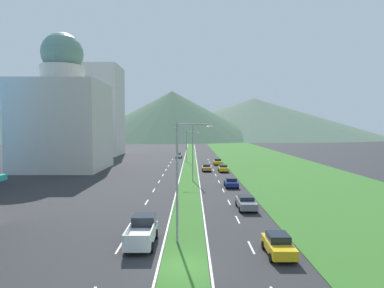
{
  "coord_description": "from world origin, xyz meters",
  "views": [
    {
      "loc": [
        0.51,
        -22.27,
        9.32
      ],
      "look_at": [
        0.76,
        52.19,
        5.57
      ],
      "focal_mm": 32.02,
      "sensor_mm": 36.0,
      "label": 1
    }
  ],
  "objects_px": {
    "car_5": "(217,162)",
    "car_1": "(178,155)",
    "car_0": "(245,202)",
    "car_3": "(222,168)",
    "pickup_truck_0": "(141,232)",
    "street_lamp_near": "(180,174)",
    "car_6": "(277,244)",
    "street_lamp_mid": "(190,149)",
    "car_2": "(230,182)",
    "car_4": "(205,168)",
    "street_lamp_far": "(187,144)"
  },
  "relations": [
    {
      "from": "street_lamp_near",
      "to": "car_0",
      "type": "distance_m",
      "value": 14.14
    },
    {
      "from": "street_lamp_near",
      "to": "car_4",
      "type": "distance_m",
      "value": 45.18
    },
    {
      "from": "car_2",
      "to": "pickup_truck_0",
      "type": "distance_m",
      "value": 27.55
    },
    {
      "from": "street_lamp_near",
      "to": "car_1",
      "type": "relative_size",
      "value": 2.29
    },
    {
      "from": "car_1",
      "to": "car_4",
      "type": "height_order",
      "value": "car_1"
    },
    {
      "from": "car_0",
      "to": "car_3",
      "type": "relative_size",
      "value": 1.13
    },
    {
      "from": "car_3",
      "to": "car_6",
      "type": "xyz_separation_m",
      "value": [
        -0.2,
        -46.2,
        0.04
      ]
    },
    {
      "from": "car_1",
      "to": "car_6",
      "type": "distance_m",
      "value": 78.74
    },
    {
      "from": "street_lamp_near",
      "to": "car_2",
      "type": "distance_m",
      "value": 26.8
    },
    {
      "from": "street_lamp_mid",
      "to": "car_2",
      "type": "bearing_deg",
      "value": -41.89
    },
    {
      "from": "car_1",
      "to": "car_5",
      "type": "distance_m",
      "value": 21.55
    },
    {
      "from": "car_0",
      "to": "pickup_truck_0",
      "type": "xyz_separation_m",
      "value": [
        -10.1,
        -11.54,
        0.21
      ]
    },
    {
      "from": "car_4",
      "to": "street_lamp_mid",
      "type": "bearing_deg",
      "value": -13.42
    },
    {
      "from": "street_lamp_near",
      "to": "pickup_truck_0",
      "type": "relative_size",
      "value": 1.79
    },
    {
      "from": "car_5",
      "to": "pickup_truck_0",
      "type": "height_order",
      "value": "pickup_truck_0"
    },
    {
      "from": "car_0",
      "to": "car_6",
      "type": "xyz_separation_m",
      "value": [
        0.14,
        -13.95,
        0.01
      ]
    },
    {
      "from": "street_lamp_near",
      "to": "car_6",
      "type": "distance_m",
      "value": 8.98
    },
    {
      "from": "street_lamp_mid",
      "to": "car_3",
      "type": "height_order",
      "value": "street_lamp_mid"
    },
    {
      "from": "car_5",
      "to": "car_1",
      "type": "bearing_deg",
      "value": -151.48
    },
    {
      "from": "street_lamp_far",
      "to": "car_0",
      "type": "xyz_separation_m",
      "value": [
        7.07,
        -50.87,
        -4.06
      ]
    },
    {
      "from": "car_3",
      "to": "pickup_truck_0",
      "type": "bearing_deg",
      "value": -13.41
    },
    {
      "from": "street_lamp_mid",
      "to": "car_4",
      "type": "height_order",
      "value": "street_lamp_mid"
    },
    {
      "from": "car_6",
      "to": "pickup_truck_0",
      "type": "height_order",
      "value": "pickup_truck_0"
    },
    {
      "from": "car_0",
      "to": "pickup_truck_0",
      "type": "bearing_deg",
      "value": -41.2
    },
    {
      "from": "car_4",
      "to": "car_6",
      "type": "height_order",
      "value": "car_6"
    },
    {
      "from": "street_lamp_far",
      "to": "car_3",
      "type": "relative_size",
      "value": 1.96
    },
    {
      "from": "street_lamp_near",
      "to": "car_2",
      "type": "xyz_separation_m",
      "value": [
        6.93,
        25.44,
        -4.81
      ]
    },
    {
      "from": "street_lamp_near",
      "to": "pickup_truck_0",
      "type": "distance_m",
      "value": 5.51
    },
    {
      "from": "car_0",
      "to": "street_lamp_near",
      "type": "bearing_deg",
      "value": -31.76
    },
    {
      "from": "street_lamp_far",
      "to": "car_2",
      "type": "xyz_separation_m",
      "value": [
        6.99,
        -36.74,
        -4.1
      ]
    },
    {
      "from": "car_2",
      "to": "car_5",
      "type": "relative_size",
      "value": 0.99
    },
    {
      "from": "car_5",
      "to": "pickup_truck_0",
      "type": "distance_m",
      "value": 57.65
    },
    {
      "from": "car_4",
      "to": "street_lamp_near",
      "type": "bearing_deg",
      "value": -5.01
    },
    {
      "from": "car_3",
      "to": "car_5",
      "type": "relative_size",
      "value": 1.01
    },
    {
      "from": "car_1",
      "to": "street_lamp_far",
      "type": "bearing_deg",
      "value": -167.01
    },
    {
      "from": "car_0",
      "to": "car_3",
      "type": "bearing_deg",
      "value": 179.39
    },
    {
      "from": "car_2",
      "to": "car_3",
      "type": "relative_size",
      "value": 0.98
    },
    {
      "from": "car_2",
      "to": "car_4",
      "type": "distance_m",
      "value": 19.54
    },
    {
      "from": "street_lamp_mid",
      "to": "street_lamp_far",
      "type": "relative_size",
      "value": 1.17
    },
    {
      "from": "street_lamp_far",
      "to": "pickup_truck_0",
      "type": "distance_m",
      "value": 62.6
    },
    {
      "from": "street_lamp_far",
      "to": "car_2",
      "type": "relative_size",
      "value": 2.01
    },
    {
      "from": "car_5",
      "to": "car_2",
      "type": "bearing_deg",
      "value": -0.44
    },
    {
      "from": "car_1",
      "to": "car_2",
      "type": "bearing_deg",
      "value": -168.64
    },
    {
      "from": "street_lamp_near",
      "to": "car_1",
      "type": "bearing_deg",
      "value": 92.37
    },
    {
      "from": "car_0",
      "to": "car_5",
      "type": "distance_m",
      "value": 45.19
    },
    {
      "from": "car_6",
      "to": "street_lamp_mid",
      "type": "bearing_deg",
      "value": -169.1
    },
    {
      "from": "street_lamp_far",
      "to": "car_3",
      "type": "bearing_deg",
      "value": -68.29
    },
    {
      "from": "street_lamp_mid",
      "to": "car_4",
      "type": "bearing_deg",
      "value": 76.58
    },
    {
      "from": "car_6",
      "to": "pickup_truck_0",
      "type": "relative_size",
      "value": 0.76
    },
    {
      "from": "street_lamp_near",
      "to": "car_5",
      "type": "relative_size",
      "value": 2.35
    }
  ]
}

